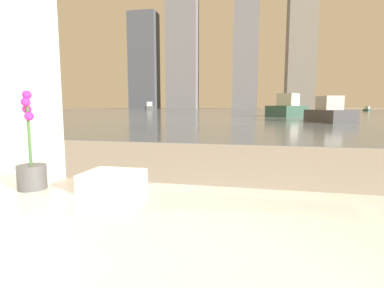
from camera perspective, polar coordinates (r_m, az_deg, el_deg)
name	(u,v)px	position (r m, az deg, el deg)	size (l,w,h in m)	color
potted_orchid	(31,168)	(1.52, -28.27, -4.02)	(0.12, 0.12, 0.44)	#4C4C4C
towel_stack	(113,181)	(1.39, -14.83, -6.76)	(0.24, 0.21, 0.08)	white
harbor_water	(256,111)	(62.21, 12.01, 6.17)	(180.00, 110.00, 0.01)	slate
harbor_boat_0	(335,108)	(51.97, 25.57, 6.22)	(3.93, 5.39, 1.93)	#4C4C51
harbor_boat_1	(367,109)	(66.50, 30.38, 5.70)	(2.07, 2.68, 0.97)	#335647
harbor_boat_2	(329,113)	(19.42, 24.59, 5.41)	(2.27, 4.25, 1.51)	#4C4C51
harbor_boat_3	(149,107)	(79.44, -8.12, 6.98)	(4.07, 5.92, 2.11)	#4C4C51
harbor_boat_4	(288,108)	(29.04, 17.79, 6.48)	(4.18, 5.84, 2.09)	#335647
skyline_tower_0	(144,62)	(128.13, -9.12, 15.25)	(11.28, 7.39, 38.26)	#4C515B
skyline_tower_1	(182,38)	(124.79, -1.88, 19.48)	(12.21, 6.56, 55.06)	slate
skyline_tower_2	(247,10)	(123.55, 10.46, 23.81)	(8.92, 12.58, 73.07)	slate
skyline_tower_3	(301,32)	(122.07, 20.06, 19.45)	(9.33, 13.56, 55.51)	gray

